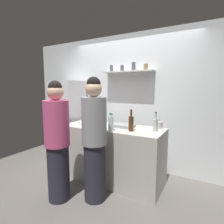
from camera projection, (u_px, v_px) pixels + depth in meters
name	position (u px, v px, depth m)	size (l,w,h in m)	color
ground_plane	(96.00, 195.00, 2.66)	(5.28, 5.28, 0.00)	#59544F
back_wall_assembly	(131.00, 102.00, 3.57)	(4.80, 0.32, 2.60)	white
refrigerator	(68.00, 121.00, 3.92)	(0.61, 0.60, 1.72)	white
counter	(112.00, 154.00, 3.05)	(1.71, 0.68, 0.93)	#B7B2A8
baking_pan	(124.00, 126.00, 2.95)	(0.34, 0.24, 0.05)	gray
utensil_holder	(159.00, 125.00, 2.87)	(0.11, 0.11, 0.22)	#B2B2B7
wine_bottle_pale_glass	(155.00, 124.00, 2.67)	(0.07, 0.07, 0.29)	#B2BFB2
wine_bottle_amber_glass	(131.00, 123.00, 2.69)	(0.08, 0.08, 0.33)	#472814
water_bottle_plastic	(111.00, 123.00, 2.71)	(0.08, 0.08, 0.27)	silver
person_pink_top	(57.00, 143.00, 2.47)	(0.34, 0.34, 1.67)	#262633
person_grey_hoodie	(94.00, 141.00, 2.46)	(0.34, 0.34, 1.72)	#262633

